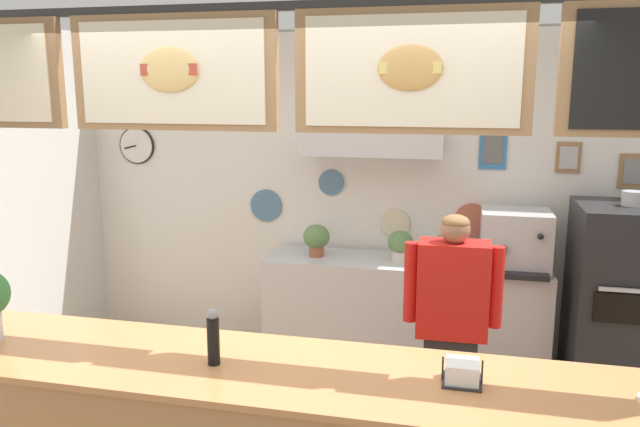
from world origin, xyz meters
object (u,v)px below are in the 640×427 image
Objects in this scene: pizza_oven at (622,308)px; shop_worker at (451,334)px; potted_oregano at (316,238)px; pepper_grinder at (213,337)px; potted_basil at (445,246)px; potted_rosemary at (400,245)px; espresso_machine at (515,240)px; napkin_holder at (462,373)px.

shop_worker is (-1.15, -0.98, 0.09)m from pizza_oven.
potted_oregano is 1.02× the size of pepper_grinder.
potted_rosemary is (-0.33, -0.06, 0.01)m from potted_basil.
potted_rosemary reaches higher than potted_basil.
espresso_machine is at bearing -7.17° from potted_basil.
pizza_oven is 1.62m from potted_rosemary.
pepper_grinder is at bearing -176.40° from napkin_holder.
potted_oregano reaches higher than napkin_holder.
pepper_grinder reaches higher than potted_oregano.
shop_worker is 1.59m from pepper_grinder.
pizza_oven is at bearing -10.17° from potted_basil.
potted_rosemary is at bearing -179.99° from espresso_machine.
potted_basil is 0.86× the size of potted_oregano.
potted_basil is 2.55m from pepper_grinder.
potted_rosemary is at bearing 174.26° from pizza_oven.
pizza_oven is 1.51m from shop_worker.
napkin_holder reaches higher than potted_basil.
shop_worker is at bearing -110.46° from espresso_machine.
potted_rosemary is (-0.42, 1.13, 0.24)m from shop_worker.
potted_oregano is at bearing 92.36° from pepper_grinder.
espresso_machine is 2.28m from napkin_holder.
espresso_machine is 3.12× the size of napkin_holder.
shop_worker reaches higher than potted_basil.
shop_worker is at bearing -69.64° from potted_rosemary.
espresso_machine is 2.72m from pepper_grinder.
espresso_machine is at bearing 80.93° from napkin_holder.
pizza_oven reaches higher than pepper_grinder.
potted_rosemary is 2.31m from napkin_holder.
shop_worker is at bearing -85.80° from potted_basil.
shop_worker is 6.30× the size of potted_rosemary.
potted_basil is (-0.09, 1.20, 0.23)m from shop_worker.
espresso_machine reaches higher than napkin_holder.
espresso_machine is at bearing -0.41° from potted_oregano.
pepper_grinder is at bearing -87.64° from potted_oregano.
potted_basil is 0.34m from potted_rosemary.
espresso_machine is 2.01× the size of potted_oregano.
pizza_oven is 6.18× the size of pepper_grinder.
potted_basil is 1.00m from potted_oregano.
pepper_grinder is (-0.57, -2.32, 0.12)m from potted_rosemary.
pepper_grinder reaches higher than potted_rosemary.
potted_basil is at bearing 93.72° from napkin_holder.
napkin_holder is (0.15, -2.32, 0.05)m from potted_basil.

